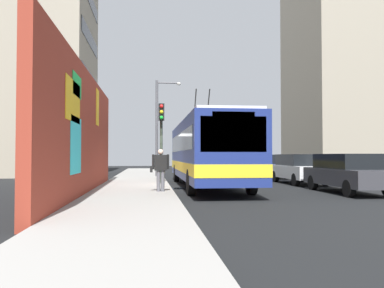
# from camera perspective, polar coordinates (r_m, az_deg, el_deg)

# --- Properties ---
(ground_plane) EXTENTS (80.00, 80.00, 0.00)m
(ground_plane) POSITION_cam_1_polar(r_m,az_deg,el_deg) (19.03, -3.32, -6.22)
(ground_plane) COLOR black
(sidewalk_slab) EXTENTS (48.00, 3.20, 0.15)m
(sidewalk_slab) POSITION_cam_1_polar(r_m,az_deg,el_deg) (19.01, -8.17, -5.98)
(sidewalk_slab) COLOR gray
(sidewalk_slab) RESTS_ON ground_plane
(graffiti_wall) EXTENTS (14.39, 0.32, 4.65)m
(graffiti_wall) POSITION_cam_1_polar(r_m,az_deg,el_deg) (15.34, -15.19, 1.45)
(graffiti_wall) COLOR maroon
(graffiti_wall) RESTS_ON ground_plane
(building_far_left) EXTENTS (9.68, 7.07, 18.16)m
(building_far_left) POSITION_cam_1_polar(r_m,az_deg,el_deg) (34.06, -20.42, 11.27)
(building_far_left) COLOR #9E937F
(building_far_left) RESTS_ON ground_plane
(building_far_right) EXTENTS (10.27, 7.79, 18.93)m
(building_far_right) POSITION_cam_1_polar(r_m,az_deg,el_deg) (41.12, 20.15, 9.57)
(building_far_right) COLOR #9E937F
(building_far_right) RESTS_ON ground_plane
(city_bus) EXTENTS (12.50, 2.62, 4.96)m
(city_bus) POSITION_cam_1_polar(r_m,az_deg,el_deg) (19.13, 2.08, -0.88)
(city_bus) COLOR navy
(city_bus) RESTS_ON ground_plane
(parked_car_dark_gray) EXTENTS (4.83, 1.75, 1.58)m
(parked_car_dark_gray) POSITION_cam_1_polar(r_m,az_deg,el_deg) (17.24, 21.32, -3.80)
(parked_car_dark_gray) COLOR #38383D
(parked_car_dark_gray) RESTS_ON ground_plane
(parked_car_white) EXTENTS (4.72, 1.76, 1.58)m
(parked_car_white) POSITION_cam_1_polar(r_m,az_deg,el_deg) (21.99, 15.04, -3.38)
(parked_car_white) COLOR white
(parked_car_white) RESTS_ON ground_plane
(parked_car_navy) EXTENTS (4.05, 1.79, 1.58)m
(parked_car_navy) POSITION_cam_1_polar(r_m,az_deg,el_deg) (27.13, 10.88, -3.08)
(parked_car_navy) COLOR navy
(parked_car_navy) RESTS_ON ground_plane
(pedestrian_at_curb) EXTENTS (0.22, 0.73, 1.60)m
(pedestrian_at_curb) POSITION_cam_1_polar(r_m,az_deg,el_deg) (15.12, -4.56, -3.28)
(pedestrian_at_curb) COLOR #595960
(pedestrian_at_curb) RESTS_ON sidewalk_slab
(traffic_light) EXTENTS (0.49, 0.28, 3.95)m
(traffic_light) POSITION_cam_1_polar(r_m,az_deg,el_deg) (19.68, -4.43, 2.14)
(traffic_light) COLOR #2D382D
(traffic_light) RESTS_ON sidewalk_slab
(street_lamp) EXTENTS (0.44, 1.69, 6.36)m
(street_lamp) POSITION_cam_1_polar(r_m,az_deg,el_deg) (26.42, -4.66, 3.32)
(street_lamp) COLOR #4C4C51
(street_lamp) RESTS_ON sidewalk_slab
(curbside_puddle) EXTENTS (1.08, 1.08, 0.00)m
(curbside_puddle) POSITION_cam_1_polar(r_m,az_deg,el_deg) (18.32, -1.32, -6.39)
(curbside_puddle) COLOR black
(curbside_puddle) RESTS_ON ground_plane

